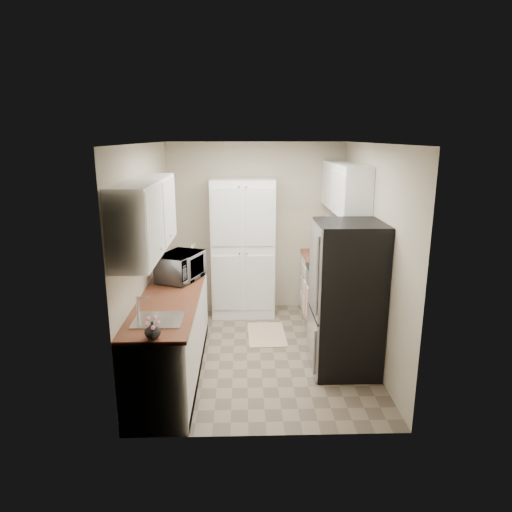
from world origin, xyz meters
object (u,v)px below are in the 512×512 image
at_px(electric_range, 334,304).
at_px(refrigerator, 347,298).
at_px(pantry_cabinet, 243,248).
at_px(wine_bottle, 171,264).
at_px(microwave, 181,267).
at_px(toaster_oven, 332,248).

bearing_deg(electric_range, refrigerator, -92.48).
bearing_deg(pantry_cabinet, wine_bottle, -132.81).
bearing_deg(refrigerator, microwave, 164.84).
bearing_deg(wine_bottle, toaster_oven, 22.16).
relative_size(electric_range, toaster_oven, 3.48).
distance_m(electric_range, toaster_oven, 1.01).
relative_size(microwave, wine_bottle, 2.27).
bearing_deg(electric_range, wine_bottle, -178.80).
relative_size(microwave, toaster_oven, 1.79).
bearing_deg(pantry_cabinet, microwave, -121.34).
height_order(electric_range, microwave, microwave).
xyz_separation_m(refrigerator, toaster_oven, (0.15, 1.65, 0.16)).
bearing_deg(refrigerator, electric_range, 87.52).
distance_m(wine_bottle, toaster_oven, 2.36).
bearing_deg(electric_range, microwave, -171.37).
xyz_separation_m(pantry_cabinet, wine_bottle, (-0.90, -0.97, 0.05)).
bearing_deg(refrigerator, toaster_oven, 84.80).
xyz_separation_m(electric_range, refrigerator, (-0.03, -0.80, 0.37)).
height_order(electric_range, toaster_oven, electric_range).
xyz_separation_m(electric_range, microwave, (-1.91, -0.29, 0.60)).
relative_size(wine_bottle, toaster_oven, 0.79).
distance_m(electric_range, microwave, 2.03).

